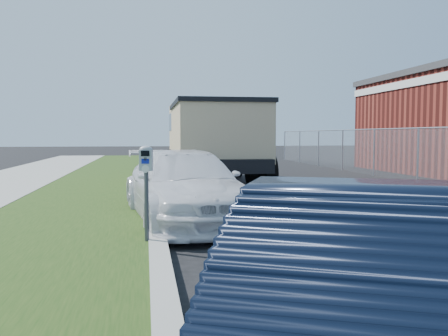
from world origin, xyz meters
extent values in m
plane|color=black|center=(0.00, 0.00, 0.00)|extent=(120.00, 120.00, 0.00)
cube|color=gray|center=(-2.60, 2.00, 0.07)|extent=(0.25, 50.00, 0.15)
cube|color=#1A380F|center=(-4.20, 2.00, 0.07)|extent=(3.00, 50.00, 0.13)
plane|color=slate|center=(6.00, 7.00, 0.90)|extent=(0.00, 30.00, 30.00)
cylinder|color=#9398A0|center=(6.00, 7.00, 1.80)|extent=(0.04, 30.00, 0.04)
cylinder|color=#9398A0|center=(6.00, 7.00, 0.90)|extent=(0.06, 0.06, 1.80)
cylinder|color=#9398A0|center=(6.00, 10.00, 0.90)|extent=(0.06, 0.06, 1.80)
cylinder|color=#9398A0|center=(6.00, 13.00, 0.90)|extent=(0.06, 0.06, 1.80)
cylinder|color=#9398A0|center=(6.00, 16.00, 0.90)|extent=(0.06, 0.06, 1.80)
cylinder|color=#9398A0|center=(6.00, 19.00, 0.90)|extent=(0.06, 0.06, 1.80)
cylinder|color=#9398A0|center=(6.00, 22.00, 0.90)|extent=(0.06, 0.06, 1.80)
cube|color=silver|center=(7.48, 8.00, 3.60)|extent=(0.06, 14.00, 0.30)
cylinder|color=#3F4247|center=(-2.75, -0.67, 0.60)|extent=(0.07, 0.07, 0.95)
cube|color=gray|center=(-2.75, -0.67, 1.24)|extent=(0.19, 0.14, 0.29)
ellipsoid|color=gray|center=(-2.75, -0.67, 1.38)|extent=(0.20, 0.15, 0.11)
cube|color=black|center=(-2.76, -0.73, 1.33)|extent=(0.11, 0.03, 0.08)
cube|color=#0D1895|center=(-2.76, -0.73, 1.23)|extent=(0.10, 0.02, 0.07)
cylinder|color=silver|center=(-2.76, -0.73, 1.12)|extent=(0.10, 0.02, 0.10)
cube|color=#3F4247|center=(-2.76, -0.73, 1.25)|extent=(0.04, 0.01, 0.05)
imported|color=white|center=(-2.05, 1.44, 0.65)|extent=(2.41, 4.66, 1.29)
cube|color=black|center=(-0.60, 8.03, 0.76)|extent=(2.33, 6.73, 0.37)
cube|color=tan|center=(-0.59, 10.44, 1.63)|extent=(2.47, 1.90, 2.10)
cube|color=black|center=(-0.59, 10.44, 2.05)|extent=(2.51, 1.92, 0.63)
cube|color=tan|center=(-0.60, 7.19, 1.63)|extent=(2.54, 4.42, 1.68)
cube|color=black|center=(-0.60, 7.19, 2.50)|extent=(2.64, 4.53, 0.13)
cube|color=black|center=(-0.59, 11.44, 0.68)|extent=(2.52, 0.17, 0.32)
cylinder|color=black|center=(-1.80, 10.34, 0.53)|extent=(0.34, 1.05, 1.05)
cylinder|color=black|center=(0.62, 10.33, 0.53)|extent=(0.34, 1.05, 1.05)
cylinder|color=black|center=(-1.81, 7.50, 0.53)|extent=(0.34, 1.05, 1.05)
cylinder|color=black|center=(0.61, 7.50, 0.53)|extent=(0.34, 1.05, 1.05)
cylinder|color=black|center=(-1.82, 5.61, 0.53)|extent=(0.34, 1.05, 1.05)
cylinder|color=black|center=(0.60, 5.61, 0.53)|extent=(0.34, 1.05, 1.05)
camera|label=1|loc=(-2.75, -7.15, 1.58)|focal=38.00mm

